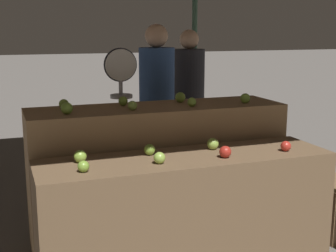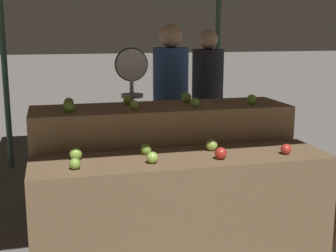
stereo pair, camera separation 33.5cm
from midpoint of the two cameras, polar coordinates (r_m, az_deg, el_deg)
name	(u,v)px [view 1 (the left image)]	position (r m, az deg, el deg)	size (l,w,h in m)	color
display_counter_front	(186,216)	(3.25, -0.75, -11.00)	(1.99, 0.55, 0.85)	brown
display_counter_back	(158,174)	(3.75, -3.81, -5.90)	(1.99, 0.55, 1.10)	olive
apple_front_0	(83,166)	(2.85, -13.63, -4.86)	(0.07, 0.07, 0.07)	#7AA338
apple_front_1	(159,158)	(2.95, -4.32, -3.94)	(0.08, 0.08, 0.08)	#8EB247
apple_front_2	(225,152)	(3.08, 3.92, -3.20)	(0.08, 0.08, 0.08)	#AD281E
apple_front_3	(286,146)	(3.30, 11.38, -2.45)	(0.07, 0.07, 0.07)	#B72D23
apple_front_4	(80,156)	(3.05, -13.78, -3.65)	(0.08, 0.08, 0.08)	#84AD3D
apple_front_5	(150,150)	(3.15, -5.32, -2.92)	(0.08, 0.08, 0.08)	#7AA338
apple_front_6	(213,144)	(3.28, 2.59, -2.22)	(0.08, 0.08, 0.08)	#8EB247
apple_back_0	(67,108)	(3.37, -15.04, 2.07)	(0.08, 0.08, 0.08)	#7AA338
apple_back_1	(132,106)	(3.45, -7.15, 2.47)	(0.07, 0.07, 0.07)	#8EB247
apple_back_2	(192,102)	(3.58, 0.25, 2.91)	(0.07, 0.07, 0.07)	#84AD3D
apple_back_3	(245,98)	(3.77, 6.91, 3.35)	(0.08, 0.08, 0.08)	#7AA338
apple_back_4	(64,104)	(3.60, -15.21, 2.58)	(0.07, 0.07, 0.07)	#84AD3D
apple_back_5	(123,101)	(3.67, -8.12, 3.02)	(0.07, 0.07, 0.07)	#7AA338
apple_back_6	(180,97)	(3.79, -1.02, 3.50)	(0.08, 0.08, 0.08)	#84AD3D
produce_scale	(121,93)	(4.26, -7.99, 3.96)	(0.30, 0.20, 1.52)	#99999E
person_vendor_at_scale	(157,98)	(4.69, -3.42, 3.40)	(0.35, 0.35, 1.73)	#2D2D38
person_customer_left	(189,92)	(5.44, 0.79, 4.19)	(0.46, 0.46, 1.68)	#2D2D38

